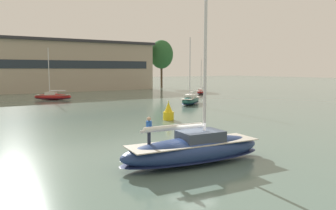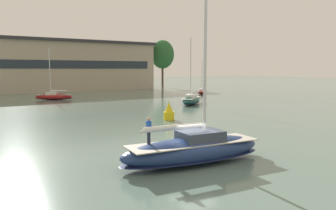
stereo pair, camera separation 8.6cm
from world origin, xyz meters
name	(u,v)px [view 2 (the right image)]	position (x,y,z in m)	size (l,w,h in m)	color
ground_plane	(193,163)	(0.00, 0.00, 0.00)	(400.00, 400.00, 0.00)	slate
waterfront_building	(75,66)	(14.64, 74.47, 6.78)	(43.63, 14.63, 13.48)	tan
tree_shore_right	(162,55)	(40.79, 70.87, 10.30)	(7.15, 7.15, 14.71)	#4C3828
sailboat_main	(194,149)	(0.02, 0.00, 0.91)	(9.99, 3.62, 13.44)	navy
sailboat_moored_near_marina	(191,100)	(20.38, 27.99, 0.75)	(7.56, 6.87, 11.01)	#194C47
sailboat_moored_mid_channel	(202,92)	(35.99, 44.86, 0.55)	(5.56, 5.04, 8.10)	maroon
sailboat_moored_far_slip	(54,96)	(2.70, 48.25, 0.67)	(7.08, 5.62, 9.85)	maroon
channel_buoy	(169,112)	(8.08, 15.61, 0.90)	(1.25, 1.25, 2.24)	yellow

